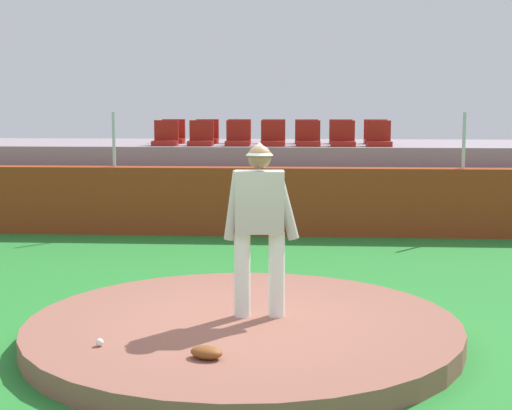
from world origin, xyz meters
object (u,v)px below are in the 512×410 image
fielding_glove (206,352)px  stadium_chair_1 (201,138)px  stadium_chair_3 (273,138)px  stadium_chair_6 (379,138)px  stadium_chair_9 (239,136)px  pitcher (259,216)px  stadium_chair_10 (273,136)px  stadium_chair_13 (376,136)px  baseball (100,342)px  stadium_chair_7 (173,136)px  stadium_chair_8 (207,136)px  stadium_chair_0 (166,138)px  stadium_chair_4 (308,138)px  stadium_chair_12 (341,136)px  stadium_chair_2 (238,138)px  stadium_chair_11 (307,136)px  stadium_chair_5 (343,138)px

fielding_glove → stadium_chair_1: size_ratio=0.60×
fielding_glove → stadium_chair_3: size_ratio=0.60×
stadium_chair_1 → stadium_chair_6: 3.51m
stadium_chair_1 → stadium_chair_9: size_ratio=1.00×
pitcher → stadium_chair_1: size_ratio=3.66×
stadium_chair_3 → stadium_chair_9: (-0.74, 0.94, 0.00)m
stadium_chair_6 → stadium_chair_10: same height
stadium_chair_13 → baseball: bearing=70.3°
stadium_chair_7 → stadium_chair_8: 0.71m
stadium_chair_0 → stadium_chair_4: same height
stadium_chair_9 → stadium_chair_12: same height
stadium_chair_7 → stadium_chair_10: (2.12, -0.01, 0.00)m
stadium_chair_2 → stadium_chair_10: size_ratio=1.00×
stadium_chair_2 → stadium_chair_12: bearing=-156.4°
pitcher → stadium_chair_8: stadium_chair_8 is taller
stadium_chair_4 → stadium_chair_13: bearing=-146.6°
stadium_chair_2 → stadium_chair_13: (2.79, 0.92, 0.00)m
stadium_chair_7 → stadium_chair_11: same height
stadium_chair_0 → stadium_chair_1: size_ratio=1.00×
stadium_chair_3 → stadium_chair_10: same height
stadium_chair_0 → stadium_chair_8: same height
stadium_chair_3 → stadium_chair_7: 2.33m
pitcher → stadium_chair_1: stadium_chair_1 is taller
stadium_chair_8 → stadium_chair_9: bearing=179.6°
stadium_chair_6 → stadium_chair_7: 4.31m
pitcher → stadium_chair_5: (1.22, 7.37, 0.47)m
stadium_chair_8 → stadium_chair_9: 0.68m
stadium_chair_1 → stadium_chair_3: (1.43, -0.02, 0.00)m
stadium_chair_4 → baseball: bearing=77.0°
stadium_chair_3 → stadium_chair_9: size_ratio=1.00×
stadium_chair_11 → stadium_chair_12: size_ratio=1.00×
stadium_chair_9 → stadium_chair_12: bearing=179.9°
stadium_chair_4 → stadium_chair_6: same height
stadium_chair_2 → stadium_chair_11: size_ratio=1.00×
stadium_chair_3 → stadium_chair_13: 2.30m
stadium_chair_4 → stadium_chair_12: 1.15m
stadium_chair_5 → stadium_chair_10: 1.66m
stadium_chair_12 → stadium_chair_13: same height
pitcher → stadium_chair_0: 7.76m
baseball → stadium_chair_9: (0.52, 9.41, 1.49)m
stadium_chair_9 → stadium_chair_13: (2.85, 0.01, 0.00)m
fielding_glove → stadium_chair_3: bearing=109.7°
stadium_chair_11 → pitcher: bearing=86.4°
fielding_glove → pitcher: bearing=95.5°
stadium_chair_2 → fielding_glove: bearing=93.0°
stadium_chair_10 → stadium_chair_11: same height
stadium_chair_3 → stadium_chair_9: same height
stadium_chair_2 → stadium_chair_9: 0.91m
stadium_chair_1 → stadium_chair_13: bearing=-165.4°
pitcher → stadium_chair_3: stadium_chair_3 is taller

